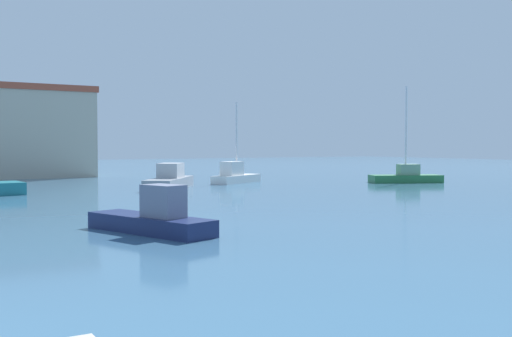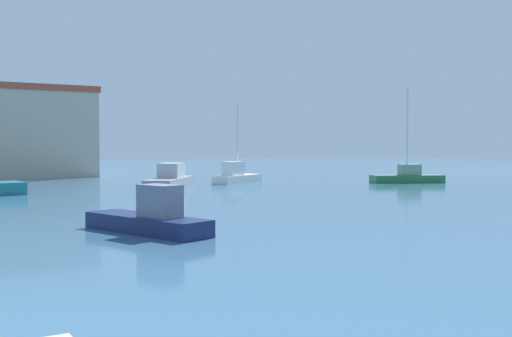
{
  "view_description": "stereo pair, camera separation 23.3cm",
  "coord_description": "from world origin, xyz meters",
  "px_view_note": "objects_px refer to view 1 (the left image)",
  "views": [
    {
      "loc": [
        1.48,
        -6.25,
        2.62
      ],
      "look_at": [
        17.82,
        20.94,
        1.37
      ],
      "focal_mm": 42.12,
      "sensor_mm": 36.0,
      "label": 1
    },
    {
      "loc": [
        1.68,
        -6.37,
        2.62
      ],
      "look_at": [
        17.82,
        20.94,
        1.37
      ],
      "focal_mm": 42.12,
      "sensor_mm": 36.0,
      "label": 2
    }
  ],
  "objects_px": {
    "motorboat_navy_inner_mooring": "(153,219)",
    "motorboat_grey_near_pier": "(170,180)",
    "sailboat_white_far_left": "(235,175)",
    "sailboat_green_behind_lamppost": "(406,176)"
  },
  "relations": [
    {
      "from": "motorboat_navy_inner_mooring",
      "to": "motorboat_grey_near_pier",
      "type": "relative_size",
      "value": 0.83
    },
    {
      "from": "motorboat_navy_inner_mooring",
      "to": "sailboat_green_behind_lamppost",
      "type": "bearing_deg",
      "value": 29.57
    },
    {
      "from": "motorboat_grey_near_pier",
      "to": "sailboat_white_far_left",
      "type": "relative_size",
      "value": 1.03
    },
    {
      "from": "motorboat_grey_near_pier",
      "to": "sailboat_green_behind_lamppost",
      "type": "bearing_deg",
      "value": -10.57
    },
    {
      "from": "motorboat_navy_inner_mooring",
      "to": "motorboat_grey_near_pier",
      "type": "bearing_deg",
      "value": 65.65
    },
    {
      "from": "sailboat_green_behind_lamppost",
      "to": "motorboat_navy_inner_mooring",
      "type": "xyz_separation_m",
      "value": [
        -23.92,
        -13.57,
        -0.02
      ]
    },
    {
      "from": "motorboat_grey_near_pier",
      "to": "sailboat_white_far_left",
      "type": "bearing_deg",
      "value": 23.54
    },
    {
      "from": "sailboat_green_behind_lamppost",
      "to": "motorboat_grey_near_pier",
      "type": "height_order",
      "value": "sailboat_green_behind_lamppost"
    },
    {
      "from": "sailboat_green_behind_lamppost",
      "to": "motorboat_grey_near_pier",
      "type": "distance_m",
      "value": 16.68
    },
    {
      "from": "motorboat_grey_near_pier",
      "to": "sailboat_white_far_left",
      "type": "height_order",
      "value": "sailboat_white_far_left"
    }
  ]
}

